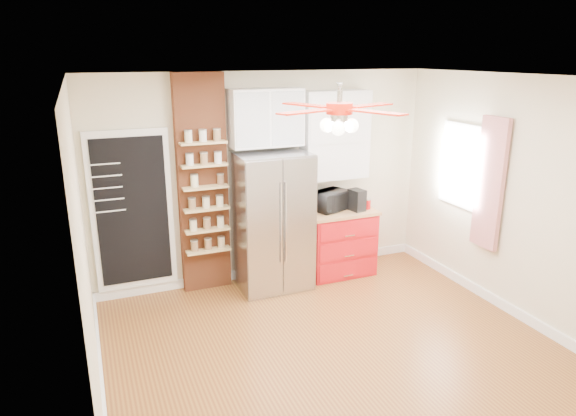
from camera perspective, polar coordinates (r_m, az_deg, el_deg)
name	(u,v)px	position (r m, az deg, el deg)	size (l,w,h in m)	color
floor	(333,347)	(5.49, 4.97, -15.14)	(4.50, 4.50, 0.00)	brown
ceiling	(340,77)	(4.67, 5.83, 14.25)	(4.50, 4.50, 0.00)	white
wall_back	(266,178)	(6.69, -2.50, 3.37)	(4.50, 0.02, 2.70)	beige
wall_front	(487,319)	(3.41, 21.21, -11.46)	(4.50, 0.02, 2.70)	beige
wall_left	(84,257)	(4.41, -21.70, -5.03)	(0.02, 4.00, 2.70)	beige
wall_right	(516,199)	(6.25, 24.05, 0.93)	(0.02, 4.00, 2.70)	beige
chalkboard	(132,211)	(6.37, -16.91, -0.37)	(0.95, 0.05, 1.95)	white
brick_pillar	(203,185)	(6.39, -9.47, 2.50)	(0.60, 0.16, 2.70)	brown
fridge	(272,221)	(6.46, -1.76, -1.48)	(0.90, 0.70, 1.75)	#B6B6BB
upper_glass_cabinet	(266,118)	(6.37, -2.49, 10.00)	(0.90, 0.35, 0.70)	white
red_cabinet	(338,241)	(7.02, 5.58, -3.70)	(0.94, 0.64, 0.90)	red
upper_shelf_unit	(335,135)	(6.81, 5.26, 8.06)	(0.90, 0.30, 1.15)	white
window	(462,166)	(6.82, 18.78, 4.47)	(0.04, 0.75, 1.05)	white
curtain	(490,184)	(6.41, 21.51, 2.53)	(0.06, 0.40, 1.55)	red
ceiling_fan	(339,109)	(4.69, 5.73, 10.88)	(1.40, 1.40, 0.44)	silver
toaster_oven	(330,201)	(6.82, 4.74, 0.83)	(0.47, 0.32, 0.26)	black
coffee_maker	(357,200)	(6.84, 7.65, 0.88)	(0.16, 0.22, 0.29)	black
canister_left	(367,204)	(6.96, 8.75, 0.43)	(0.10, 0.10, 0.13)	#AA090B
canister_right	(361,201)	(7.08, 8.14, 0.76)	(0.11, 0.11, 0.13)	#BC100A
pantry_jar_oats	(194,181)	(6.23, -10.36, 2.98)	(0.09, 0.09, 0.14)	beige
pantry_jar_beans	(221,179)	(6.30, -7.51, 3.16)	(0.08, 0.08, 0.12)	brown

